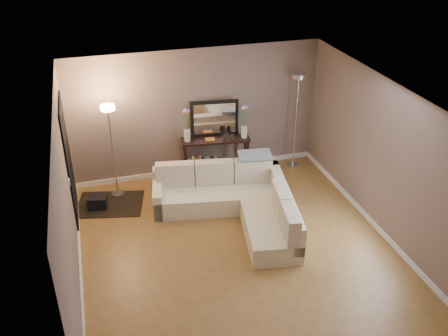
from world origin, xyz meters
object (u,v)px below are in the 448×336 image
object	(u,v)px
console_table	(212,155)
floor_lamp_unlit	(297,102)
sectional_sofa	(237,201)
floor_lamp_lit	(111,133)

from	to	relation	value
console_table	floor_lamp_unlit	xyz separation A→B (m)	(1.77, -0.04, 0.97)
sectional_sofa	floor_lamp_unlit	distance (m)	2.54
floor_lamp_lit	console_table	bearing A→B (deg)	6.03
console_table	sectional_sofa	bearing A→B (deg)	-88.05
floor_lamp_lit	floor_lamp_unlit	bearing A→B (deg)	2.52
console_table	floor_lamp_unlit	distance (m)	2.02
sectional_sofa	floor_lamp_lit	world-z (taller)	floor_lamp_lit
sectional_sofa	floor_lamp_unlit	world-z (taller)	floor_lamp_unlit
console_table	floor_lamp_unlit	bearing A→B (deg)	-1.35
console_table	floor_lamp_lit	xyz separation A→B (m)	(-1.94, -0.21, 0.83)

